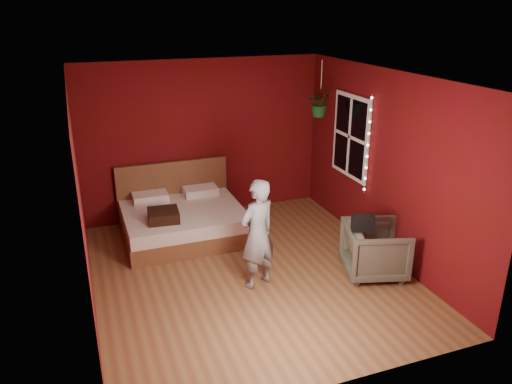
% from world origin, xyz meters
% --- Properties ---
extents(floor, '(4.50, 4.50, 0.00)m').
position_xyz_m(floor, '(0.00, 0.00, 0.00)').
color(floor, brown).
rests_on(floor, ground).
extents(room_walls, '(4.04, 4.54, 2.62)m').
position_xyz_m(room_walls, '(0.00, 0.00, 1.68)').
color(room_walls, '#600A14').
rests_on(room_walls, ground).
extents(window, '(0.05, 0.97, 1.27)m').
position_xyz_m(window, '(1.97, 0.90, 1.50)').
color(window, white).
rests_on(window, room_walls).
extents(fairy_lights, '(0.04, 0.04, 1.45)m').
position_xyz_m(fairy_lights, '(1.94, 0.37, 1.50)').
color(fairy_lights, silver).
rests_on(fairy_lights, room_walls).
extents(bed, '(1.82, 1.54, 1.00)m').
position_xyz_m(bed, '(-0.57, 1.51, 0.26)').
color(bed, brown).
rests_on(bed, ground).
extents(person, '(0.61, 0.51, 1.44)m').
position_xyz_m(person, '(0.00, -0.30, 0.72)').
color(person, slate).
rests_on(person, ground).
extents(armchair, '(0.97, 0.95, 0.71)m').
position_xyz_m(armchair, '(1.55, -0.58, 0.36)').
color(armchair, '#595946').
rests_on(armchair, ground).
extents(handbag, '(0.31, 0.23, 0.20)m').
position_xyz_m(handbag, '(1.29, -0.65, 0.81)').
color(handbag, black).
rests_on(handbag, armchair).
extents(throw_pillow, '(0.47, 0.47, 0.15)m').
position_xyz_m(throw_pillow, '(-0.92, 1.12, 0.53)').
color(throw_pillow, black).
rests_on(throw_pillow, bed).
extents(hanging_plant, '(0.49, 0.46, 0.87)m').
position_xyz_m(hanging_plant, '(1.66, 1.36, 1.95)').
color(hanging_plant, silver).
rests_on(hanging_plant, room_walls).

